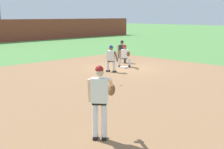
{
  "coord_description": "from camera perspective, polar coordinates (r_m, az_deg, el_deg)",
  "views": [
    {
      "loc": [
        -13.22,
        -12.22,
        3.03
      ],
      "look_at": [
        -5.8,
        -4.8,
        1.04
      ],
      "focal_mm": 50.0,
      "sensor_mm": 36.0,
      "label": 1
    }
  ],
  "objects": [
    {
      "name": "baserunner",
      "position": [
        16.85,
        -0.18,
        3.11
      ],
      "size": [
        0.54,
        0.65,
        1.46
      ],
      "color": "black",
      "rests_on": "ground"
    },
    {
      "name": "ground_plane",
      "position": [
        18.25,
        2.22,
        1.18
      ],
      "size": [
        160.0,
        160.0,
        0.0
      ],
      "primitive_type": "plane",
      "color": "#518942"
    },
    {
      "name": "umpire",
      "position": [
        20.22,
        1.83,
        4.38
      ],
      "size": [
        0.66,
        0.68,
        1.46
      ],
      "color": "black",
      "rests_on": "ground"
    },
    {
      "name": "infield_dirt_patch",
      "position": [
        12.99,
        0.89,
        -2.72
      ],
      "size": [
        18.0,
        18.0,
        0.01
      ],
      "primitive_type": "cube",
      "color": "#936B47",
      "rests_on": "ground"
    },
    {
      "name": "first_baseman",
      "position": [
        18.57,
        2.34,
        3.63
      ],
      "size": [
        0.77,
        1.07,
        1.34
      ],
      "color": "black",
      "rests_on": "ground"
    },
    {
      "name": "first_base_bag",
      "position": [
        18.24,
        2.22,
        1.32
      ],
      "size": [
        0.38,
        0.38,
        0.09
      ],
      "primitive_type": "cube",
      "color": "white",
      "rests_on": "ground"
    },
    {
      "name": "pitcher",
      "position": [
        7.59,
        -2.15,
        -4.31
      ],
      "size": [
        0.85,
        0.57,
        1.86
      ],
      "color": "black",
      "rests_on": "ground"
    },
    {
      "name": "baseball",
      "position": [
        13.73,
        1.6,
        -1.84
      ],
      "size": [
        0.07,
        0.07,
        0.07
      ],
      "primitive_type": "sphere",
      "color": "white",
      "rests_on": "ground"
    }
  ]
}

